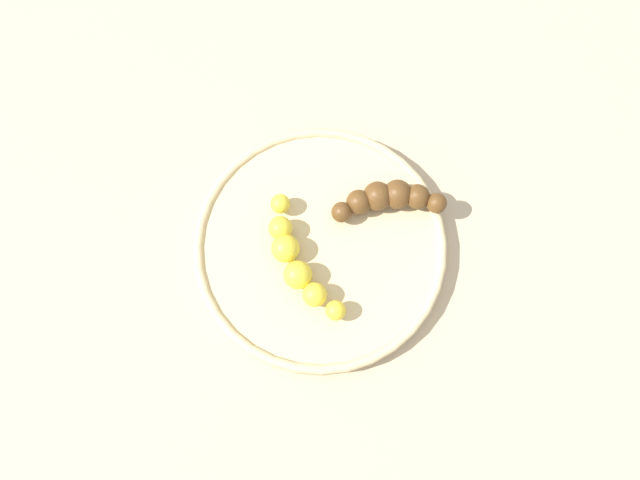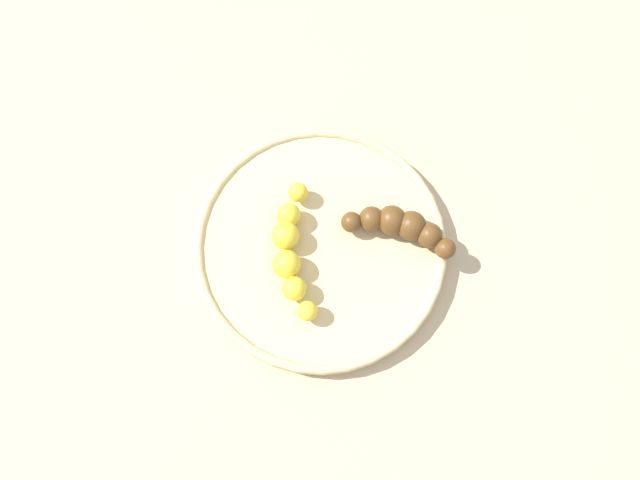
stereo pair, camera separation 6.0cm
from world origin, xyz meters
TOP-DOWN VIEW (x-y plane):
  - ground_plane at (0.00, 0.00)m, footprint 2.40×2.40m
  - fruit_bowl at (0.00, 0.00)m, footprint 0.26×0.26m
  - banana_overripe at (0.03, -0.08)m, footprint 0.05×0.12m
  - banana_yellow at (-0.02, 0.03)m, footprint 0.14×0.06m

SIDE VIEW (x-z plane):
  - ground_plane at x=0.00m, z-range 0.00..0.00m
  - fruit_bowl at x=0.00m, z-range 0.00..0.02m
  - banana_yellow at x=-0.02m, z-range 0.02..0.05m
  - banana_overripe at x=0.03m, z-range 0.02..0.05m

